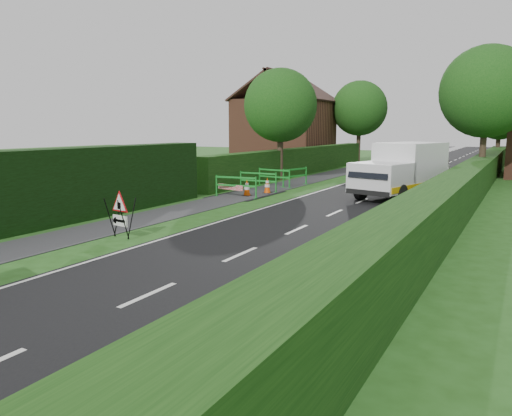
% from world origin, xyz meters
% --- Properties ---
extents(ground, '(120.00, 120.00, 0.00)m').
position_xyz_m(ground, '(0.00, 0.00, 0.00)').
color(ground, '#214B15').
rests_on(ground, ground).
extents(road_surface, '(6.00, 90.00, 0.02)m').
position_xyz_m(road_surface, '(2.50, 35.00, 0.00)').
color(road_surface, black).
rests_on(road_surface, ground).
extents(footpath, '(2.00, 90.00, 0.02)m').
position_xyz_m(footpath, '(-3.00, 35.00, 0.01)').
color(footpath, '#2D2D30').
rests_on(footpath, ground).
extents(hedge_west_near, '(1.10, 18.00, 2.50)m').
position_xyz_m(hedge_west_near, '(-5.00, 0.00, 0.00)').
color(hedge_west_near, black).
rests_on(hedge_west_near, ground).
extents(hedge_west_far, '(1.00, 24.00, 1.80)m').
position_xyz_m(hedge_west_far, '(-5.00, 22.00, 0.00)').
color(hedge_west_far, '#14380F').
rests_on(hedge_west_far, ground).
extents(hedge_east, '(1.20, 50.00, 1.50)m').
position_xyz_m(hedge_east, '(6.50, 16.00, 0.00)').
color(hedge_east, '#14380F').
rests_on(hedge_east, ground).
extents(house_west, '(7.50, 7.40, 7.88)m').
position_xyz_m(house_west, '(-10.00, 30.00, 2.90)').
color(house_west, brown).
rests_on(house_west, ground).
extents(tree_nw, '(4.40, 4.40, 6.70)m').
position_xyz_m(tree_nw, '(-4.60, 18.00, 4.48)').
color(tree_nw, '#2D2116').
rests_on(tree_nw, ground).
extents(tree_ne, '(5.20, 5.20, 7.79)m').
position_xyz_m(tree_ne, '(6.40, 22.00, 5.17)').
color(tree_ne, '#2D2116').
rests_on(tree_ne, ground).
extents(tree_fw, '(4.80, 4.80, 7.24)m').
position_xyz_m(tree_fw, '(-4.60, 34.00, 4.83)').
color(tree_fw, '#2D2116').
rests_on(tree_fw, ground).
extents(tree_fe, '(4.20, 4.20, 6.33)m').
position_xyz_m(tree_fe, '(6.40, 38.00, 4.22)').
color(tree_fe, '#2D2116').
rests_on(tree_fe, ground).
extents(triangle_sign, '(0.92, 0.92, 1.17)m').
position_xyz_m(triangle_sign, '(-1.54, 0.99, 0.81)').
color(triangle_sign, black).
rests_on(triangle_sign, ground).
extents(works_van, '(3.48, 5.81, 2.49)m').
position_xyz_m(works_van, '(3.74, 13.49, 1.32)').
color(works_van, silver).
rests_on(works_van, ground).
extents(traffic_cone_0, '(0.38, 0.38, 0.79)m').
position_xyz_m(traffic_cone_0, '(5.14, 11.66, 0.39)').
color(traffic_cone_0, black).
rests_on(traffic_cone_0, ground).
extents(traffic_cone_1, '(0.38, 0.38, 0.79)m').
position_xyz_m(traffic_cone_1, '(4.89, 14.12, 0.39)').
color(traffic_cone_1, black).
rests_on(traffic_cone_1, ground).
extents(traffic_cone_2, '(0.38, 0.38, 0.79)m').
position_xyz_m(traffic_cone_2, '(4.62, 16.10, 0.39)').
color(traffic_cone_2, black).
rests_on(traffic_cone_2, ground).
extents(traffic_cone_3, '(0.38, 0.38, 0.79)m').
position_xyz_m(traffic_cone_3, '(-2.75, 10.60, 0.39)').
color(traffic_cone_3, black).
rests_on(traffic_cone_3, ground).
extents(traffic_cone_4, '(0.38, 0.38, 0.79)m').
position_xyz_m(traffic_cone_4, '(-2.35, 11.91, 0.39)').
color(traffic_cone_4, black).
rests_on(traffic_cone_4, ground).
extents(ped_barrier_0, '(2.08, 0.55, 1.00)m').
position_xyz_m(ped_barrier_0, '(-2.96, 9.96, 0.63)').
color(ped_barrier_0, '#198927').
rests_on(ped_barrier_0, ground).
extents(ped_barrier_1, '(2.06, 0.36, 1.00)m').
position_xyz_m(ped_barrier_1, '(-3.06, 12.29, 0.63)').
color(ped_barrier_1, '#198927').
rests_on(ped_barrier_1, ground).
extents(ped_barrier_2, '(2.09, 0.70, 1.00)m').
position_xyz_m(ped_barrier_2, '(-3.22, 14.41, 0.63)').
color(ped_barrier_2, '#198927').
rests_on(ped_barrier_2, ground).
extents(ped_barrier_3, '(0.85, 2.08, 1.00)m').
position_xyz_m(ped_barrier_3, '(-2.42, 15.38, 0.63)').
color(ped_barrier_3, '#198927').
rests_on(ped_barrier_3, ground).
extents(redwhite_plank, '(1.48, 0.31, 0.25)m').
position_xyz_m(redwhite_plank, '(-3.29, 10.02, 0.00)').
color(redwhite_plank, red).
rests_on(redwhite_plank, ground).
extents(hatchback_car, '(2.25, 4.16, 1.34)m').
position_xyz_m(hatchback_car, '(3.10, 27.81, 0.67)').
color(hatchback_car, white).
rests_on(hatchback_car, ground).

